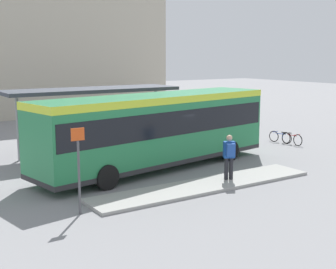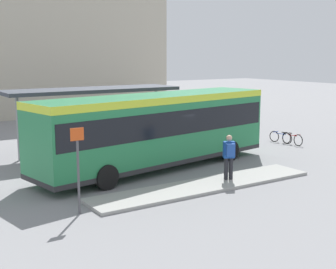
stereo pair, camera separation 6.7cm
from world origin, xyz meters
name	(u,v)px [view 1 (the left image)]	position (x,y,z in m)	size (l,w,h in m)	color
ground_plane	(157,168)	(0.00, 0.00, 0.00)	(120.00, 120.00, 0.00)	gray
curb_island	(205,186)	(-0.05, -3.59, 0.06)	(9.57, 1.80, 0.12)	#9E9E99
city_bus	(157,126)	(0.01, 0.00, 1.93)	(12.02, 4.54, 3.32)	#237A47
pedestrian_waiting	(229,154)	(1.16, -3.57, 1.15)	(0.54, 0.57, 1.80)	#232328
bicycle_red	(292,139)	(9.40, 0.60, 0.34)	(0.48, 1.56, 0.67)	black
bicycle_blue	(280,137)	(9.27, 1.37, 0.33)	(0.48, 1.52, 0.66)	black
station_shelter	(92,91)	(-0.84, 5.00, 3.19)	(9.13, 2.64, 3.34)	#383D47
potted_planter_near_shelter	(45,154)	(-4.11, 3.07, 0.59)	(0.73, 0.73, 1.13)	slate
platform_sign	(79,167)	(-5.31, -3.86, 1.56)	(0.44, 0.08, 2.80)	#4C4C51
station_building	(1,33)	(0.24, 27.23, 6.97)	(25.56, 15.72, 13.93)	#BCB29E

